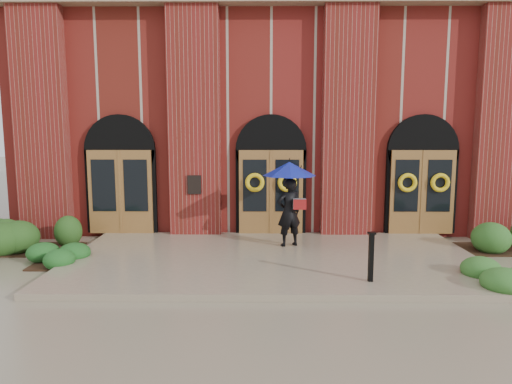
{
  "coord_description": "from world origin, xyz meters",
  "views": [
    {
      "loc": [
        -0.35,
        -10.76,
        3.23
      ],
      "look_at": [
        -0.43,
        1.0,
        1.63
      ],
      "focal_mm": 32.0,
      "sensor_mm": 36.0,
      "label": 1
    }
  ],
  "objects": [
    {
      "name": "church_building",
      "position": [
        0.0,
        8.78,
        3.5
      ],
      "size": [
        16.2,
        12.53,
        7.0
      ],
      "color": "maroon",
      "rests_on": "ground"
    },
    {
      "name": "ground",
      "position": [
        0.0,
        0.0,
        0.0
      ],
      "size": [
        90.0,
        90.0,
        0.0
      ],
      "primitive_type": "plane",
      "color": "gray",
      "rests_on": "ground"
    },
    {
      "name": "hedge_front_left",
      "position": [
        -5.1,
        0.0,
        0.23
      ],
      "size": [
        1.28,
        1.1,
        0.45
      ],
      "primitive_type": "ellipsoid",
      "color": "#1B4D1A",
      "rests_on": "ground"
    },
    {
      "name": "man_with_umbrella",
      "position": [
        0.45,
        1.21,
        1.73
      ],
      "size": [
        1.83,
        1.83,
        2.26
      ],
      "rotation": [
        0.0,
        0.0,
        3.51
      ],
      "color": "black",
      "rests_on": "landing"
    },
    {
      "name": "landing",
      "position": [
        0.0,
        0.15,
        0.07
      ],
      "size": [
        10.0,
        5.3,
        0.15
      ],
      "primitive_type": "cube",
      "color": "gray",
      "rests_on": "ground"
    },
    {
      "name": "hedge_wall_left",
      "position": [
        -7.06,
        1.25,
        0.41
      ],
      "size": [
        3.19,
        1.28,
        0.82
      ],
      "primitive_type": "ellipsoid",
      "color": "#224416",
      "rests_on": "ground"
    },
    {
      "name": "metal_post",
      "position": [
        1.94,
        -1.71,
        0.69
      ],
      "size": [
        0.16,
        0.16,
        1.03
      ],
      "rotation": [
        0.0,
        0.0,
        0.15
      ],
      "color": "black",
      "rests_on": "landing"
    }
  ]
}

